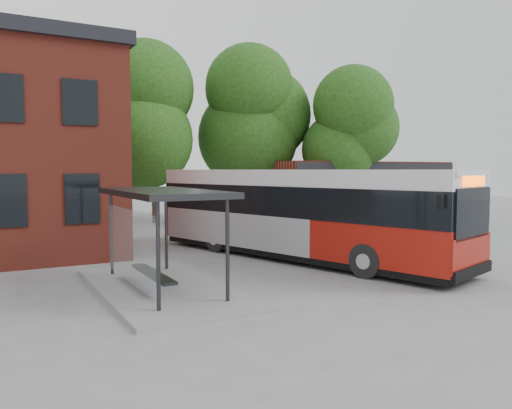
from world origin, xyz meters
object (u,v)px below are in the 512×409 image
bus_shelter (163,240)px  city_bus (297,214)px  bicycle_2 (305,221)px  bicycle_6 (351,218)px  bicycle_0 (297,222)px  bicycle_7 (338,215)px  bicycle_1 (317,219)px  bicycle_3 (320,218)px  bicycle_4 (329,219)px  bicycle_5 (339,218)px

bus_shelter → city_bus: bearing=21.6°
bicycle_2 → bicycle_6: (2.94, -0.66, 0.08)m
bus_shelter → bicycle_0: size_ratio=4.16×
city_bus → bicycle_7: (9.22, 9.14, -1.16)m
bicycle_7 → bicycle_1: bearing=119.8°
bus_shelter → city_bus: city_bus is taller
bicycle_0 → bicycle_3: 1.72m
bus_shelter → city_bus: 6.70m
bicycle_2 → bus_shelter: bearing=133.8°
bus_shelter → bicycle_2: size_ratio=4.50×
bus_shelter → bicycle_1: size_ratio=3.86×
city_bus → bicycle_4: bearing=29.7°
city_bus → bicycle_5: (8.70, 8.34, -1.24)m
bicycle_5 → city_bus: bearing=131.8°
bicycle_3 → bicycle_7: size_ratio=1.00×
bicycle_5 → bicycle_1: bearing=99.7°
bicycle_5 → bicycle_6: 0.76m
bus_shelter → bicycle_6: bus_shelter is taller
bicycle_3 → bicycle_6: bicycle_3 is taller
bicycle_1 → bicycle_2: bicycle_1 is taller
bicycle_5 → bicycle_6: (0.46, -0.60, 0.01)m
bicycle_5 → bicycle_4: bearing=112.4°
bicycle_1 → bicycle_7: bearing=-49.4°
bus_shelter → bicycle_6: bearing=33.6°
bicycle_4 → bicycle_7: (1.69, 1.33, 0.07)m
bus_shelter → bicycle_7: (15.45, 11.61, -0.89)m
city_bus → bicycle_0: 9.51m
bus_shelter → bicycle_4: (13.76, 10.28, -0.96)m
bicycle_4 → bicycle_6: bicycle_4 is taller
bicycle_6 → bicycle_7: 1.40m
bicycle_3 → bicycle_1: bearing=115.8°
bicycle_0 → bicycle_7: bicycle_7 is taller
bicycle_2 → bicycle_4: (1.32, -0.59, 0.08)m
bus_shelter → bicycle_4: bus_shelter is taller
bicycle_3 → bicycle_0: bearing=113.4°
bicycle_5 → bicycle_3: bearing=100.4°
bus_shelter → bicycle_5: 18.45m
bicycle_3 → bicycle_4: size_ratio=0.99×
bicycle_5 → bicycle_6: bicycle_6 is taller
city_bus → bicycle_3: size_ratio=7.29×
bicycle_0 → bicycle_4: (2.28, -0.00, 0.05)m
bicycle_2 → bicycle_7: 3.10m
bicycle_0 → bicycle_3: size_ratio=0.91×
bicycle_3 → bicycle_7: bicycle_7 is taller
bicycle_0 → bicycle_7: bearing=-68.8°
bicycle_1 → bicycle_4: 0.83m
bicycle_3 → bicycle_5: bicycle_3 is taller
city_bus → bicycle_6: bearing=23.8°
city_bus → bicycle_3: (6.96, 7.96, -1.16)m
bus_shelter → bicycle_0: (11.48, 10.29, -1.01)m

